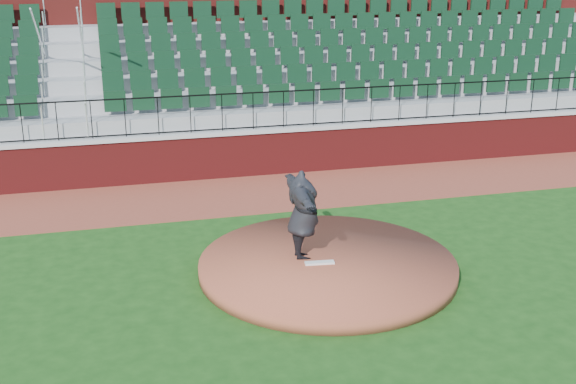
{
  "coord_description": "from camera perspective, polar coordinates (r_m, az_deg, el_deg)",
  "views": [
    {
      "loc": [
        -3.49,
        -12.2,
        6.03
      ],
      "look_at": [
        0.0,
        1.5,
        1.3
      ],
      "focal_mm": 45.82,
      "sensor_mm": 36.0,
      "label": 1
    }
  ],
  "objects": [
    {
      "name": "seating_stands",
      "position": [
        22.51,
        -5.24,
        8.89
      ],
      "size": [
        34.0,
        5.1,
        4.6
      ],
      "primitive_type": null,
      "color": "gray",
      "rests_on": "ground"
    },
    {
      "name": "field_wall",
      "position": [
        20.26,
        -3.85,
        2.91
      ],
      "size": [
        34.0,
        0.35,
        1.2
      ],
      "primitive_type": "cube",
      "color": "maroon",
      "rests_on": "ground"
    },
    {
      "name": "pitchers_mound",
      "position": [
        14.39,
        3.08,
        -5.76
      ],
      "size": [
        5.01,
        5.01,
        0.25
      ],
      "primitive_type": "cylinder",
      "color": "brown",
      "rests_on": "ground"
    },
    {
      "name": "wall_railing",
      "position": [
        19.97,
        -3.93,
        6.23
      ],
      "size": [
        34.0,
        0.05,
        1.0
      ],
      "primitive_type": null,
      "color": "black",
      "rests_on": "wall_cap"
    },
    {
      "name": "concourse_wall",
      "position": [
        25.19,
        -6.33,
        10.91
      ],
      "size": [
        34.0,
        0.5,
        5.5
      ],
      "primitive_type": "cube",
      "color": "maroon",
      "rests_on": "ground"
    },
    {
      "name": "wall_cap",
      "position": [
        20.09,
        -3.89,
        4.69
      ],
      "size": [
        34.0,
        0.45,
        0.1
      ],
      "primitive_type": "cube",
      "color": "#B7B7B7",
      "rests_on": "field_wall"
    },
    {
      "name": "pitcher",
      "position": [
        14.12,
        1.17,
        -1.77
      ],
      "size": [
        0.73,
        2.22,
        1.78
      ],
      "primitive_type": "imported",
      "rotation": [
        0.0,
        0.0,
        1.51
      ],
      "color": "black",
      "rests_on": "pitchers_mound"
    },
    {
      "name": "pitching_rubber",
      "position": [
        14.18,
        2.47,
        -5.5
      ],
      "size": [
        0.58,
        0.21,
        0.04
      ],
      "primitive_type": "cube",
      "rotation": [
        0.0,
        0.0,
        -0.11
      ],
      "color": "white",
      "rests_on": "pitchers_mound"
    },
    {
      "name": "warning_track",
      "position": [
        18.93,
        -2.92,
        -0.08
      ],
      "size": [
        34.0,
        3.2,
        0.01
      ],
      "primitive_type": "cube",
      "color": "brown",
      "rests_on": "ground"
    },
    {
      "name": "ground",
      "position": [
        14.05,
        1.52,
        -6.92
      ],
      "size": [
        90.0,
        90.0,
        0.0
      ],
      "primitive_type": "plane",
      "color": "#174112",
      "rests_on": "ground"
    }
  ]
}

